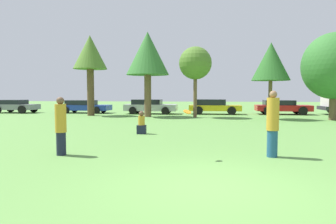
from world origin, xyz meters
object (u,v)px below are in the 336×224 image
parked_car_yellow (214,106)px  parked_car_red (282,107)px  tree_2 (195,64)px  parked_car_grey (15,106)px  person_thrower (61,126)px  tree_4 (334,66)px  tree_0 (90,54)px  frisbee (187,112)px  tree_1 (148,54)px  parked_car_silver (150,106)px  bystander_sitting (142,124)px  tree_3 (271,62)px  person_catcher (273,124)px  parked_car_blue (84,106)px

parked_car_yellow → parked_car_red: bearing=5.0°
tree_2 → parked_car_grey: bearing=167.9°
person_thrower → tree_4: (12.86, 12.93, 2.74)m
tree_0 → parked_car_yellow: size_ratio=1.44×
person_thrower → frisbee: (3.66, -0.15, 0.44)m
tree_1 → parked_car_yellow: tree_1 is taller
tree_2 → tree_4: 9.31m
tree_2 → parked_car_yellow: size_ratio=1.17×
tree_4 → parked_car_silver: 14.37m
person_thrower → bystander_sitting: 5.02m
bystander_sitting → parked_car_red: bearing=54.8°
bystander_sitting → tree_2: 10.37m
tree_4 → parked_car_red: size_ratio=1.29×
frisbee → tree_2: size_ratio=0.05×
tree_4 → parked_car_yellow: (-7.65, 5.02, -2.91)m
tree_4 → parked_car_grey: bearing=169.2°
parked_car_grey → parked_car_silver: parked_car_silver is taller
tree_0 → tree_4: size_ratio=1.10×
tree_1 → parked_car_yellow: size_ratio=1.45×
frisbee → bystander_sitting: size_ratio=0.23×
person_thrower → parked_car_silver: size_ratio=0.37×
tree_3 → bystander_sitting: bearing=-131.6°
tree_2 → parked_car_red: tree_2 is taller
tree_0 → parked_car_red: tree_0 is taller
tree_0 → parked_car_grey: bearing=162.3°
parked_car_red → person_catcher: bearing=-103.3°
tree_3 → person_catcher: bearing=-102.3°
tree_3 → tree_4: 4.06m
tree_1 → parked_car_silver: bearing=96.5°
person_catcher → frisbee: bearing=8.8°
parked_car_yellow → parked_car_red: parked_car_yellow is taller
person_thrower → bystander_sitting: (1.44, 4.80, -0.43)m
person_thrower → parked_car_blue: 19.41m
parked_car_grey → parked_car_silver: (12.53, -0.01, 0.02)m
parked_car_grey → parked_car_blue: size_ratio=0.84×
parked_car_red → tree_4: bearing=-68.1°
tree_0 → parked_car_blue: bearing=120.1°
tree_1 → parked_car_blue: tree_1 is taller
person_catcher → parked_car_silver: size_ratio=0.41×
tree_4 → tree_1: bearing=172.9°
tree_3 → parked_car_red: bearing=67.5°
person_catcher → tree_4: tree_4 is taller
frisbee → parked_car_grey: bearing=132.6°
tree_2 → tree_0: bearing=173.5°
frisbee → bystander_sitting: frisbee is taller
parked_car_silver → parked_car_red: size_ratio=1.02×
frisbee → tree_2: (-0.00, 14.43, 2.69)m
parked_car_grey → parked_car_yellow: bearing=2.4°
person_catcher → parked_car_blue: size_ratio=0.40×
frisbee → parked_car_silver: bearing=102.5°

